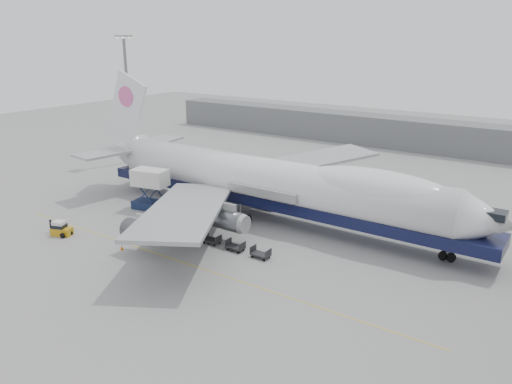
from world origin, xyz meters
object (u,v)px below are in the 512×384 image
Objects in this scene: catering_truck at (151,187)px; baggage_tug at (61,229)px; airliner at (273,182)px; ground_worker at (51,226)px.

baggage_tug is at bearing -110.72° from catering_truck.
airliner reaches higher than ground_worker.
ground_worker is (-21.99, -21.09, -4.70)m from airliner.
airliner is at bearing 23.70° from baggage_tug.
catering_truck is at bearing 58.32° from baggage_tug.
airliner is at bearing -58.67° from ground_worker.
catering_truck is at bearing -159.45° from airliner.
baggage_tug is (-2.31, -14.27, -2.61)m from catering_truck.
airliner reaches higher than catering_truck.
baggage_tug is at bearing -97.76° from ground_worker.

